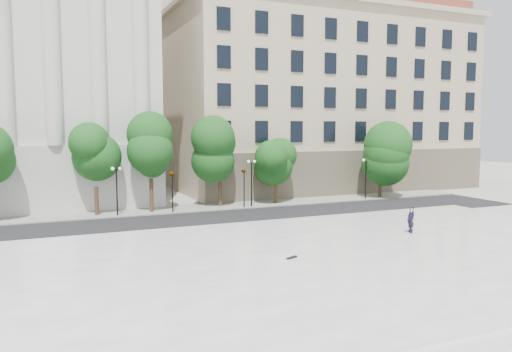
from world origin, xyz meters
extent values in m
plane|color=beige|center=(0.00, 0.00, 0.00)|extent=(160.00, 160.00, 0.00)
cube|color=white|center=(0.00, 3.00, 0.23)|extent=(44.00, 22.00, 0.45)
cube|color=black|center=(0.00, 18.00, 0.01)|extent=(60.00, 8.00, 0.02)
cube|color=gray|center=(0.00, 24.00, 0.06)|extent=(60.00, 4.00, 0.12)
cube|color=tan|center=(20.00, 39.00, 10.50)|extent=(36.00, 26.00, 21.00)
cube|color=brown|center=(20.00, 39.00, 22.30)|extent=(34.00, 24.00, 1.40)
cylinder|color=black|center=(-2.16, 22.30, 1.75)|extent=(0.10, 0.10, 3.50)
imported|color=black|center=(-2.16, 22.30, 3.87)|extent=(0.94, 1.89, 0.75)
cylinder|color=black|center=(4.61, 22.30, 1.75)|extent=(0.10, 0.10, 3.50)
imported|color=black|center=(4.61, 22.30, 3.82)|extent=(0.89, 1.61, 0.64)
imported|color=black|center=(10.05, 5.93, 0.69)|extent=(0.89, 1.82, 0.47)
cube|color=black|center=(-0.33, 3.26, 0.49)|extent=(0.78, 0.50, 0.08)
cube|color=white|center=(0.00, -8.50, 0.15)|extent=(44.00, 1.00, 0.30)
cylinder|color=#382619|center=(-8.39, 23.62, 1.26)|extent=(0.36, 0.36, 2.51)
sphere|color=#144716|center=(-8.39, 23.62, 4.67)|extent=(3.49, 3.49, 3.49)
cylinder|color=#382619|center=(-3.78, 23.32, 1.53)|extent=(0.36, 0.36, 3.07)
sphere|color=#144716|center=(-3.78, 23.32, 5.69)|extent=(3.46, 3.46, 3.46)
cylinder|color=#382619|center=(2.89, 24.09, 1.43)|extent=(0.36, 0.36, 2.87)
sphere|color=#144716|center=(2.89, 24.09, 5.32)|extent=(4.06, 4.06, 4.06)
cylinder|color=#382619|center=(8.46, 23.60, 1.38)|extent=(0.36, 0.36, 2.76)
sphere|color=#144716|center=(8.46, 23.60, 5.13)|extent=(3.46, 3.46, 3.46)
cylinder|color=#382619|center=(20.59, 23.07, 1.36)|extent=(0.36, 0.36, 2.71)
sphere|color=#144716|center=(20.59, 23.07, 5.03)|extent=(4.44, 4.44, 4.44)
cylinder|color=black|center=(-6.83, 22.60, 1.99)|extent=(0.12, 0.12, 3.98)
cube|color=black|center=(-6.83, 22.60, 3.98)|extent=(0.60, 0.06, 0.06)
sphere|color=white|center=(-7.13, 22.60, 4.08)|extent=(0.28, 0.28, 0.28)
sphere|color=white|center=(-6.53, 22.60, 4.08)|extent=(0.28, 0.28, 0.28)
cylinder|color=black|center=(5.48, 22.60, 2.13)|extent=(0.12, 0.12, 4.25)
cube|color=black|center=(5.48, 22.60, 4.25)|extent=(0.60, 0.06, 0.06)
sphere|color=white|center=(5.18, 22.60, 4.35)|extent=(0.28, 0.28, 0.28)
sphere|color=white|center=(5.78, 22.60, 4.35)|extent=(0.28, 0.28, 0.28)
cylinder|color=black|center=(18.40, 22.60, 2.03)|extent=(0.12, 0.12, 4.06)
cube|color=black|center=(18.40, 22.60, 4.06)|extent=(0.60, 0.06, 0.06)
sphere|color=white|center=(18.10, 22.60, 4.16)|extent=(0.28, 0.28, 0.28)
sphere|color=white|center=(18.70, 22.60, 4.16)|extent=(0.28, 0.28, 0.28)
camera|label=1|loc=(-12.63, -20.22, 7.48)|focal=35.00mm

